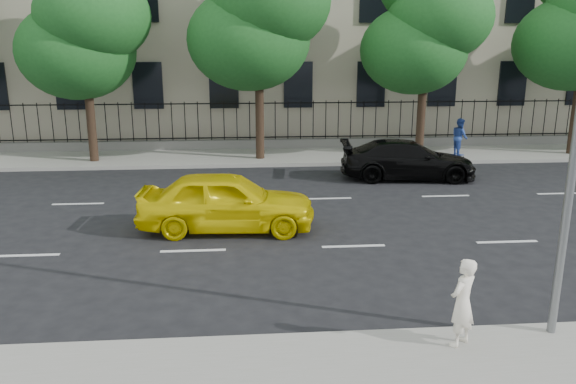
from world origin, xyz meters
name	(u,v)px	position (x,y,z in m)	size (l,w,h in m)	color
ground	(376,288)	(0.00, 0.00, 0.00)	(120.00, 120.00, 0.00)	black
far_sidewalk	(304,155)	(0.00, 14.00, 0.07)	(60.00, 4.00, 0.15)	gray
lane_markings	(339,219)	(0.00, 4.75, 0.01)	(49.60, 4.62, 0.01)	silver
iron_fence	(300,137)	(0.00, 15.70, 0.65)	(30.00, 0.50, 2.20)	slate
street_light	(571,30)	(2.50, -1.77, 5.15)	(0.25, 3.32, 8.05)	slate
tree_b	(84,20)	(-8.96, 13.36, 5.84)	(5.53, 5.12, 8.97)	#382619
tree_c	(259,6)	(-1.96, 13.36, 6.41)	(5.89, 5.50, 9.80)	#382619
tree_d	(426,21)	(5.04, 13.36, 5.84)	(5.34, 4.94, 8.84)	#382619
yellow_taxi	(227,201)	(-3.20, 4.07, 0.81)	(1.91, 4.75, 1.62)	yellow
black_sedan	(408,160)	(3.42, 9.58, 0.73)	(2.03, 5.00, 1.45)	black
woman_near	(462,302)	(0.76, -2.59, 0.90)	(0.55, 0.36, 1.50)	white
pedestrian_far	(460,137)	(6.82, 13.24, 0.96)	(0.79, 0.61, 1.62)	#29479C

